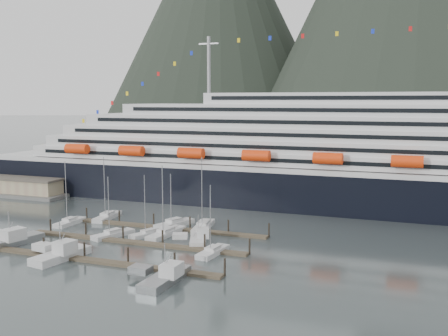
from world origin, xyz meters
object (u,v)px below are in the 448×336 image
Objects in this scene: sailboat_c at (113,235)px; trawler_e at (198,239)px; cruise_ship at (349,162)px; warehouse at (10,184)px; sailboat_h at (213,252)px; trawler_a at (9,241)px; trawler_d at (164,277)px; sailboat_e at (107,217)px; sailboat_g at (203,227)px; sailboat_d at (166,234)px; sailboat_f at (174,224)px; sailboat_b at (149,234)px; sailboat_a at (70,222)px; trawler_b at (60,254)px.

sailboat_c is 18.49m from trawler_e.
cruise_ship is 103.31m from warehouse.
trawler_a is at bearing 108.33° from sailboat_h.
sailboat_h is 16.72m from trawler_d.
trawler_d is (83.19, -57.00, -1.36)m from warehouse.
warehouse is (-102.03, -12.94, -9.79)m from cruise_ship.
cruise_ship is 63.87m from sailboat_e.
sailboat_d is at bearing 139.48° from sailboat_g.
sailboat_h reaches higher than sailboat_f.
cruise_ship reaches higher than sailboat_g.
sailboat_b is 1.14× the size of trawler_d.
sailboat_f is 34.79m from trawler_a.
sailboat_b is (21.93, -2.55, -0.03)m from sailboat_a.
sailboat_h reaches higher than trawler_a.
sailboat_d is 8.84m from trawler_e.
sailboat_d is 1.00× the size of sailboat_e.
sailboat_g is 11.49m from trawler_e.
sailboat_b is 12.82m from sailboat_g.
cruise_ship is 53.44m from trawler_e.
sailboat_c is 1.31× the size of trawler_e.
trawler_a is at bearing 79.82° from trawler_d.
cruise_ship reaches higher than trawler_b.
sailboat_g reaches higher than sailboat_c.
trawler_a is at bearing 120.65° from sailboat_g.
sailboat_e is 31.27m from trawler_e.
sailboat_b is 0.81× the size of sailboat_g.
trawler_d is at bearing -88.00° from trawler_a.
sailboat_a is at bearing 13.66° from trawler_a.
sailboat_f is (-33.75, -36.00, -11.61)m from cruise_ship.
trawler_a is (-57.18, -61.70, -11.10)m from cruise_ship.
warehouse is at bearing 63.42° from sailboat_g.
trawler_e is at bearing -101.86° from sailboat_d.
sailboat_g is (14.91, 13.05, 0.03)m from sailboat_c.
sailboat_a reaches higher than warehouse.
sailboat_b is at bearing 62.08° from trawler_e.
sailboat_h is 8.76m from trawler_e.
trawler_b is (-15.18, -29.89, 0.49)m from sailboat_g.
trawler_b is at bearing -146.40° from sailboat_a.
trawler_e is at bearing -116.42° from cruise_ship.
warehouse is 2.97× the size of sailboat_d.
trawler_b is (-10.22, -21.57, 0.50)m from sailboat_d.
sailboat_g is (7.03, 0.16, 0.02)m from sailboat_f.
cruise_ship is at bearing 7.23° from warehouse.
sailboat_b reaches higher than sailboat_f.
sailboat_a is at bearing 126.95° from sailboat_f.
sailboat_d is 1.14× the size of sailboat_h.
warehouse is 3.38× the size of sailboat_h.
sailboat_g reaches higher than trawler_d.
trawler_d is (16.26, -24.40, 0.48)m from sailboat_b.
sailboat_c is 15.11m from sailboat_f.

